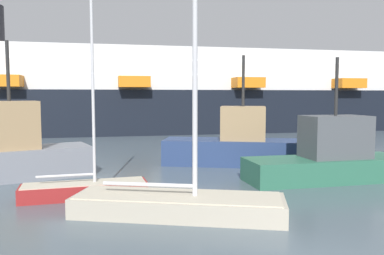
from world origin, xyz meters
TOP-DOWN VIEW (x-y plane):
  - sailboat_0 at (-2.52, 4.80)m, footprint 7.21×4.04m
  - sailboat_2 at (-5.80, 7.69)m, footprint 4.88×1.74m
  - fishing_boat_0 at (-9.88, 11.77)m, footprint 8.44×5.13m
  - fishing_boat_2 at (5.13, 8.97)m, footprint 7.78×2.84m
  - fishing_boat_3 at (2.08, 13.82)m, footprint 8.55×4.81m
  - cruise_ship at (-3.80, 36.29)m, footprint 82.63×16.00m

SIDE VIEW (x-z plane):
  - sailboat_2 at x=-5.80m, z-range -3.53..4.34m
  - sailboat_0 at x=-2.52m, z-range -6.08..7.25m
  - fishing_boat_2 at x=5.13m, z-range -1.79..3.92m
  - fishing_boat_3 at x=2.08m, z-range -1.99..4.22m
  - fishing_boat_0 at x=-9.88m, z-range -2.03..4.48m
  - cruise_ship at x=-3.80m, z-range -2.40..10.66m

